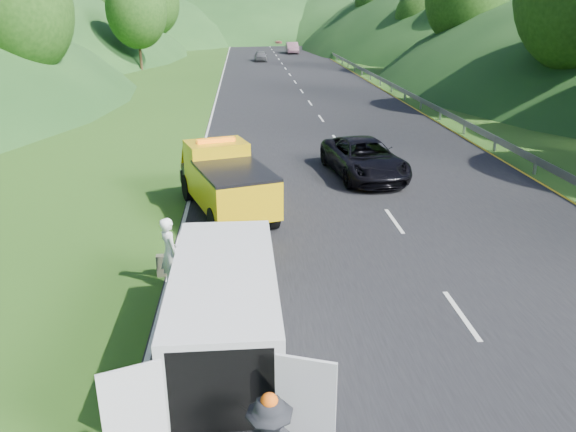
{
  "coord_description": "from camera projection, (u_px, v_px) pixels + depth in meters",
  "views": [
    {
      "loc": [
        -1.83,
        -12.86,
        6.65
      ],
      "look_at": [
        -0.71,
        1.34,
        1.3
      ],
      "focal_mm": 35.0,
      "sensor_mm": 36.0,
      "label": 1
    }
  ],
  "objects": [
    {
      "name": "ground",
      "position": [
        320.0,
        281.0,
        14.47
      ],
      "size": [
        320.0,
        320.0,
        0.0
      ],
      "primitive_type": "plane",
      "color": "#38661E",
      "rests_on": "ground"
    },
    {
      "name": "road_surface",
      "position": [
        295.0,
        82.0,
        52.03
      ],
      "size": [
        14.0,
        200.0,
        0.02
      ],
      "primitive_type": "cube",
      "color": "black",
      "rests_on": "ground"
    },
    {
      "name": "guardrail",
      "position": [
        349.0,
        68.0,
        64.23
      ],
      "size": [
        0.06,
        140.0,
        1.52
      ],
      "primitive_type": "cube",
      "color": "gray",
      "rests_on": "ground"
    },
    {
      "name": "tree_line_left",
      "position": [
        103.0,
        63.0,
        69.08
      ],
      "size": [
        14.0,
        140.0,
        14.0
      ],
      "primitive_type": null,
      "color": "#335F1B",
      "rests_on": "ground"
    },
    {
      "name": "tree_line_right",
      "position": [
        436.0,
        61.0,
        72.17
      ],
      "size": [
        14.0,
        140.0,
        14.0
      ],
      "primitive_type": null,
      "color": "#335F1B",
      "rests_on": "ground"
    },
    {
      "name": "hills_backdrop",
      "position": [
        275.0,
        34.0,
        140.68
      ],
      "size": [
        201.0,
        288.6,
        44.0
      ],
      "primitive_type": null,
      "color": "#2D5B23",
      "rests_on": "ground"
    },
    {
      "name": "tow_truck",
      "position": [
        226.0,
        180.0,
        18.82
      ],
      "size": [
        3.58,
        5.87,
        2.38
      ],
      "rotation": [
        0.0,
        0.0,
        0.31
      ],
      "color": "black",
      "rests_on": "ground"
    },
    {
      "name": "white_van",
      "position": [
        225.0,
        309.0,
        10.75
      ],
      "size": [
        3.28,
        5.97,
        2.12
      ],
      "rotation": [
        0.0,
        0.0,
        0.01
      ],
      "color": "black",
      "rests_on": "ground"
    },
    {
      "name": "woman",
      "position": [
        172.0,
        286.0,
        14.17
      ],
      "size": [
        0.76,
        0.82,
        1.83
      ],
      "primitive_type": "imported",
      "rotation": [
        0.0,
        0.0,
        2.1
      ],
      "color": "white",
      "rests_on": "ground"
    },
    {
      "name": "child",
      "position": [
        265.0,
        289.0,
        14.02
      ],
      "size": [
        0.6,
        0.55,
        1.0
      ],
      "primitive_type": "imported",
      "rotation": [
        0.0,
        0.0,
        -0.46
      ],
      "color": "#CEBC6E",
      "rests_on": "ground"
    },
    {
      "name": "suitcase",
      "position": [
        164.0,
        265.0,
        14.64
      ],
      "size": [
        0.37,
        0.22,
        0.59
      ],
      "primitive_type": "cube",
      "rotation": [
        0.0,
        0.0,
        0.05
      ],
      "color": "#5A5943",
      "rests_on": "ground"
    },
    {
      "name": "passing_suv",
      "position": [
        363.0,
        176.0,
        23.32
      ],
      "size": [
        3.17,
        5.73,
        1.52
      ],
      "primitive_type": "imported",
      "rotation": [
        0.0,
        0.0,
        0.12
      ],
      "color": "black",
      "rests_on": "ground"
    },
    {
      "name": "dist_car_a",
      "position": [
        261.0,
        61.0,
        71.73
      ],
      "size": [
        1.52,
        3.78,
        1.29
      ],
      "primitive_type": "imported",
      "color": "#4D4E53",
      "rests_on": "ground"
    },
    {
      "name": "dist_car_b",
      "position": [
        292.0,
        53.0,
        83.5
      ],
      "size": [
        1.68,
        4.81,
        1.59
      ],
      "primitive_type": "imported",
      "color": "#6F4A57",
      "rests_on": "ground"
    },
    {
      "name": "dist_car_c",
      "position": [
        277.0,
        45.0,
        101.08
      ],
      "size": [
        1.9,
        4.68,
        1.36
      ],
      "primitive_type": "imported",
      "color": "#A25F51",
      "rests_on": "ground"
    }
  ]
}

